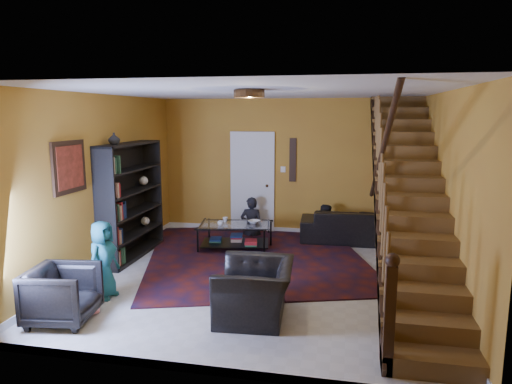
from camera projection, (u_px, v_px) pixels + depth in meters
floor at (261, 277)px, 7.05m from camera, size 5.50×5.50×0.00m
room at (205, 245)px, 8.59m from camera, size 5.50×5.50×5.50m
staircase at (409, 192)px, 6.40m from camera, size 0.95×5.02×3.18m
bookshelf at (132, 202)px, 7.94m from camera, size 0.35×1.80×2.00m
door at (252, 184)px, 9.65m from camera, size 0.82×0.05×2.05m
framed_picture at (69, 167)px, 6.39m from camera, size 0.04×0.74×0.74m
wall_hanging at (293, 160)px, 9.40m from camera, size 0.14×0.03×0.90m
ceiling_fixture at (249, 94)px, 5.82m from camera, size 0.40×0.40×0.10m
rug at (255, 255)px, 8.09m from camera, size 4.73×5.07×0.02m
sofa at (358, 226)px, 8.93m from camera, size 2.25×0.96×0.65m
armchair_left at (63, 294)px, 5.48m from camera, size 0.85×0.83×0.69m
armchair_right at (255, 290)px, 5.62m from camera, size 0.99×1.11×0.68m
person_adult_a at (252, 227)px, 9.42m from camera, size 0.48×0.34×1.26m
person_adult_b at (324, 233)px, 9.14m from camera, size 0.58×0.46×1.17m
person_child at (103, 260)px, 6.18m from camera, size 0.40×0.56×1.07m
coffee_table at (235, 235)px, 8.42m from camera, size 1.39×0.96×0.49m
cup_a at (221, 223)px, 8.25m from camera, size 0.11×0.11×0.09m
cup_b at (225, 220)px, 8.53m from camera, size 0.10×0.10×0.09m
bowl at (254, 222)px, 8.45m from camera, size 0.28×0.28×0.05m
vase at (114, 139)px, 7.27m from camera, size 0.18×0.18×0.19m
popcorn_bucket at (94, 306)px, 5.73m from camera, size 0.17×0.17×0.16m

